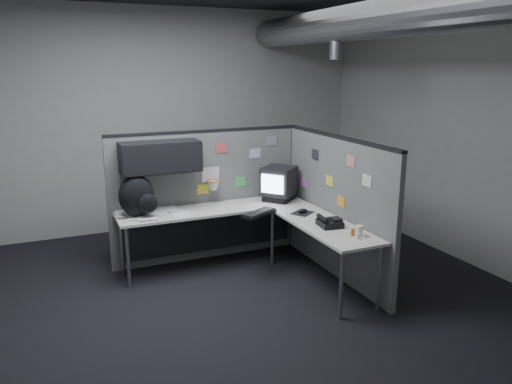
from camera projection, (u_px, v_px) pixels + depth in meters
name	position (u px, v px, depth m)	size (l,w,h in m)	color
room	(305.00, 95.00, 5.00)	(5.62, 5.62, 3.22)	black
partition_back	(196.00, 183.00, 6.06)	(2.44, 0.42, 1.63)	#60625F
partition_right	(335.00, 206.00, 5.72)	(0.07, 2.23, 1.63)	#60625F
desk	(243.00, 221.00, 5.83)	(2.31, 2.11, 0.73)	beige
monitor	(279.00, 183.00, 6.26)	(0.52, 0.52, 0.42)	black
keyboard	(259.00, 213.00, 5.68)	(0.49, 0.38, 0.04)	black
mouse	(303.00, 212.00, 5.74)	(0.31, 0.30, 0.05)	black
phone	(329.00, 222.00, 5.27)	(0.25, 0.27, 0.12)	black
bottles	(357.00, 234.00, 4.94)	(0.13, 0.14, 0.07)	silver
cup	(359.00, 231.00, 4.96)	(0.08, 0.08, 0.11)	white
papers	(152.00, 213.00, 5.72)	(0.82, 0.53, 0.02)	white
backpack	(138.00, 196.00, 5.56)	(0.46, 0.42, 0.48)	black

